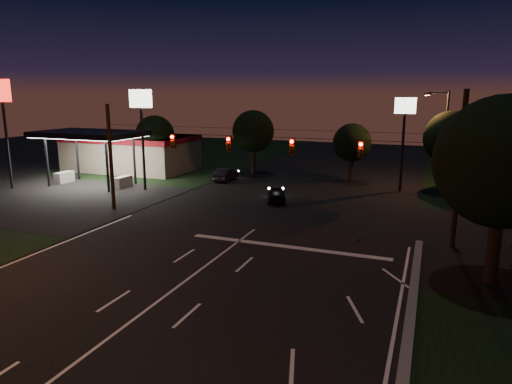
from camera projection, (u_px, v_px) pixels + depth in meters
The scene contains 18 objects.
ground at pixel (119, 331), 17.18m from camera, with size 140.00×140.00×0.00m, color black.
cross_street_left at pixel (45, 198), 38.83m from camera, with size 20.00×16.00×0.02m, color black.
stop_bar at pixel (287, 246), 26.59m from camera, with size 12.00×0.50×0.01m, color silver.
utility_pole_right at pixel (452, 247), 26.60m from camera, with size 0.30×0.30×9.00m, color black.
utility_pole_left at pixel (114, 209), 35.09m from camera, with size 0.28×0.28×8.00m, color black.
signal_span at pixel (260, 144), 29.64m from camera, with size 24.00×0.40×1.56m.
gas_station at pixel (129, 150), 52.09m from camera, with size 14.20×16.10×5.25m.
pole_sign_left_near at pixel (141, 114), 40.70m from camera, with size 2.20×0.30×9.10m.
pole_sign_left_far at pixel (3, 106), 41.17m from camera, with size 2.00×0.30×10.00m.
pole_sign_right at pixel (404, 122), 40.35m from camera, with size 1.80×0.30×8.40m.
street_light_right_far at pixel (442, 133), 41.24m from camera, with size 2.20×0.35×9.00m.
tree_right_near at pixel (503, 163), 20.45m from camera, with size 6.00×6.00×8.76m.
tree_far_a at pixel (156, 135), 50.08m from camera, with size 4.20×4.20×6.42m.
tree_far_b at pixel (254, 132), 50.11m from camera, with size 4.60×4.60×6.98m.
tree_far_c at pixel (352, 143), 45.44m from camera, with size 3.80×3.80×5.86m.
tree_far_d at pixel (452, 139), 40.26m from camera, with size 4.80×4.80×7.30m.
car_oncoming_a at pixel (276, 194), 37.54m from camera, with size 1.49×3.70×1.26m, color black.
car_oncoming_b at pixel (226, 174), 46.55m from camera, with size 1.37×3.94×1.30m, color black.
Camera 1 is at (10.50, -12.74, 8.75)m, focal length 32.00 mm.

